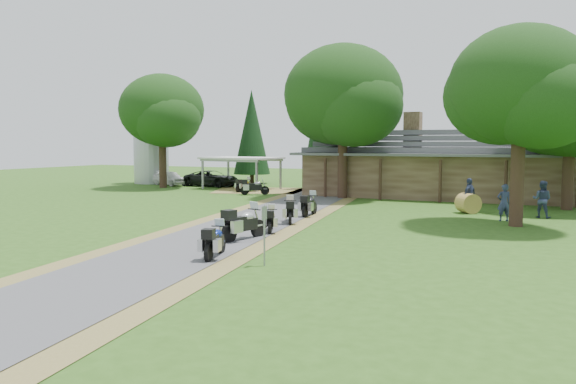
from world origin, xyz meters
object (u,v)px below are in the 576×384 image
at_px(motorcycle_row_c, 271,219).
at_px(motorcycle_carport_b, 255,186).
at_px(motorcycle_row_b, 244,222).
at_px(motorcycle_row_a, 215,240).
at_px(silo, 151,148).
at_px(motorcycle_carport_a, 245,185).
at_px(carport, 242,173).
at_px(lodge, 451,163).
at_px(car_white_sedan, 170,176).
at_px(car_dark_suv, 212,175).
at_px(motorcycle_row_d, 290,210).
at_px(motorcycle_row_e, 310,204).
at_px(hay_bale, 468,203).

distance_m(motorcycle_row_c, motorcycle_carport_b, 17.69).
bearing_deg(motorcycle_row_b, motorcycle_row_a, -152.79).
bearing_deg(silo, motorcycle_carport_a, -20.47).
relative_size(motorcycle_row_c, motorcycle_carport_b, 0.89).
bearing_deg(carport, lodge, 8.69).
distance_m(lodge, car_white_sedan, 25.08).
relative_size(car_dark_suv, motorcycle_carport_a, 3.25).
distance_m(motorcycle_row_b, motorcycle_row_d, 5.17).
bearing_deg(motorcycle_row_e, motorcycle_row_c, -178.56).
height_order(motorcycle_row_d, motorcycle_row_e, same).
relative_size(car_white_sedan, motorcycle_row_e, 2.70).
bearing_deg(motorcycle_carport_a, lodge, -64.67).
height_order(car_dark_suv, motorcycle_row_c, car_dark_suv).
relative_size(car_white_sedan, motorcycle_carport_b, 2.67).
bearing_deg(motorcycle_row_a, hay_bale, -35.91).
bearing_deg(motorcycle_row_e, motorcycle_row_d, 178.92).
height_order(motorcycle_row_a, motorcycle_carport_b, motorcycle_carport_b).
distance_m(carport, motorcycle_row_d, 20.72).
xyz_separation_m(silo, motorcycle_row_e, (23.07, -16.31, -2.71)).
distance_m(car_dark_suv, hay_bale, 25.56).
relative_size(motorcycle_row_a, motorcycle_row_e, 0.96).
relative_size(motorcycle_row_e, motorcycle_carport_b, 0.99).
height_order(silo, car_dark_suv, silo).
relative_size(car_dark_suv, motorcycle_row_e, 2.95).
bearing_deg(motorcycle_row_d, car_white_sedan, 24.10).
xyz_separation_m(motorcycle_row_d, motorcycle_carport_b, (-8.46, 12.43, 0.01)).
height_order(car_white_sedan, motorcycle_carport_a, car_white_sedan).
bearing_deg(motorcycle_row_d, carport, 11.08).
bearing_deg(car_dark_suv, motorcycle_row_d, -135.14).
distance_m(motorcycle_row_b, motorcycle_carport_b, 19.65).
xyz_separation_m(lodge, silo, (-28.24, 1.91, 0.90)).
xyz_separation_m(motorcycle_row_a, motorcycle_carport_b, (-9.54, 21.05, 0.03)).
relative_size(motorcycle_row_c, motorcycle_row_d, 0.90).
height_order(carport, motorcycle_carport_a, carport).
distance_m(silo, motorcycle_row_c, 32.36).
height_order(car_white_sedan, car_dark_suv, car_dark_suv).
xyz_separation_m(car_white_sedan, motorcycle_row_e, (19.86, -14.84, -0.20)).
bearing_deg(lodge, silo, 176.14).
bearing_deg(motorcycle_row_c, motorcycle_carport_a, 9.11).
bearing_deg(motorcycle_row_b, carport, 43.48).
relative_size(carport, motorcycle_carport_a, 3.63).
relative_size(motorcycle_row_b, motorcycle_carport_b, 1.12).
xyz_separation_m(motorcycle_row_b, motorcycle_row_d, (-0.29, 5.16, -0.09)).
xyz_separation_m(motorcycle_carport_a, motorcycle_carport_b, (1.92, -1.90, 0.07)).
bearing_deg(hay_bale, motorcycle_carport_a, 159.09).
bearing_deg(motorcycle_row_b, motorcycle_carport_b, 40.67).
xyz_separation_m(silo, carport, (11.15, -2.26, -2.01)).
bearing_deg(motorcycle_row_a, motorcycle_row_b, -1.55).
xyz_separation_m(carport, car_white_sedan, (-7.94, 0.79, -0.50)).
relative_size(carport, motorcycle_row_c, 3.66).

